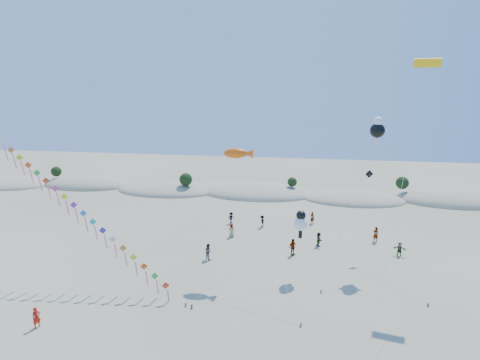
% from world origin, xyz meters
% --- Properties ---
extents(dune_ridge, '(145.30, 11.49, 5.57)m').
position_xyz_m(dune_ridge, '(1.06, 45.14, 0.11)').
color(dune_ridge, gray).
rests_on(dune_ridge, ground).
extents(kite_train, '(25.68, 7.62, 16.35)m').
position_xyz_m(kite_train, '(-14.75, 12.37, 8.26)').
color(kite_train, '#3F2D1E').
rests_on(kite_train, ground).
extents(fish_kite, '(8.11, 10.82, 12.28)m').
position_xyz_m(fish_kite, '(1.40, 17.46, 11.73)').
color(fish_kite, '#3F2D1E').
rests_on(fish_kite, ground).
extents(cartoon_kite_low, '(10.14, 8.34, 6.58)m').
position_xyz_m(cartoon_kite_low, '(7.64, 16.21, 5.43)').
color(cartoon_kite_low, '#3F2D1E').
rests_on(cartoon_kite_low, ground).
extents(cartoon_kite_high, '(6.45, 10.27, 15.12)m').
position_xyz_m(cartoon_kite_high, '(15.10, 22.14, 13.86)').
color(cartoon_kite_high, '#3F2D1E').
rests_on(cartoon_kite_high, ground).
extents(parafoil_kite, '(7.91, 17.86, 20.67)m').
position_xyz_m(parafoil_kite, '(18.37, 18.88, 19.82)').
color(parafoil_kite, '#3F2D1E').
rests_on(parafoil_kite, ground).
extents(dark_kite, '(4.20, 11.98, 9.24)m').
position_xyz_m(dark_kite, '(16.01, 20.09, 6.13)').
color(dark_kite, '#3F2D1E').
rests_on(dark_kite, ground).
extents(flyer_foreground, '(0.67, 0.74, 1.69)m').
position_xyz_m(flyer_foreground, '(-12.22, 3.91, 0.85)').
color(flyer_foreground, red).
rests_on(flyer_foreground, ground).
extents(beachgoers, '(21.79, 14.04, 1.87)m').
position_xyz_m(beachgoers, '(6.28, 24.38, 0.83)').
color(beachgoers, slate).
rests_on(beachgoers, ground).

